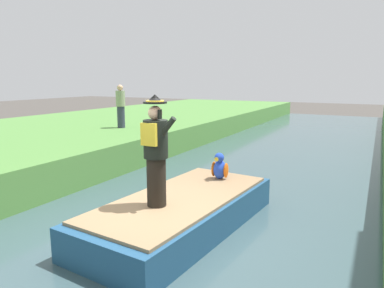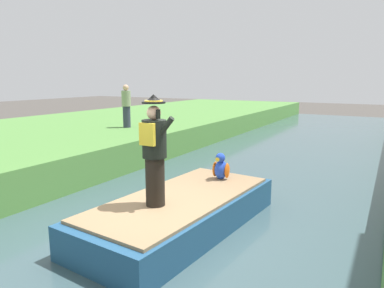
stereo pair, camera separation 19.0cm
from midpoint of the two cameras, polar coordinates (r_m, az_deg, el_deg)
name	(u,v)px [view 1 (the left image)]	position (r m, az deg, el deg)	size (l,w,h in m)	color
ground_plane	(161,249)	(6.21, -5.96, -16.42)	(80.00, 80.00, 0.00)	#4C4742
canal_water	(161,246)	(6.19, -5.97, -16.01)	(6.56, 48.00, 0.10)	#3D565B
boat	(182,212)	(6.59, -2.53, -10.91)	(2.13, 4.33, 0.61)	#23517A
person_pirate	(156,151)	(5.81, -6.77, -1.20)	(0.61, 0.42, 1.85)	black
parrot_plush	(220,168)	(7.51, 3.76, -3.82)	(0.36, 0.35, 0.57)	blue
person_bystander	(121,106)	(13.52, -11.81, 6.00)	(0.34, 0.34, 1.60)	#33384C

